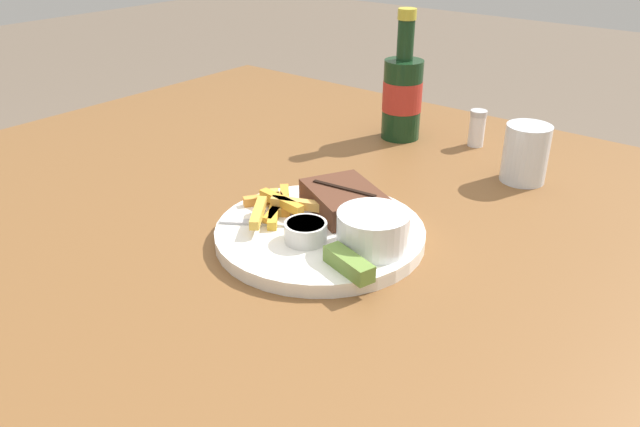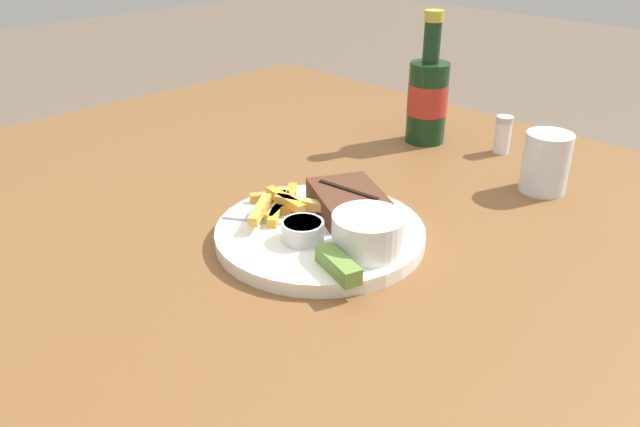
{
  "view_description": "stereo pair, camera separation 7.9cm",
  "coord_description": "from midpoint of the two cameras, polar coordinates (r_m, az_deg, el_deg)",
  "views": [
    {
      "loc": [
        0.44,
        -0.55,
        1.13
      ],
      "look_at": [
        0.0,
        0.0,
        0.77
      ],
      "focal_mm": 35.0,
      "sensor_mm": 36.0,
      "label": 1
    },
    {
      "loc": [
        0.5,
        -0.5,
        1.13
      ],
      "look_at": [
        0.0,
        0.0,
        0.77
      ],
      "focal_mm": 35.0,
      "sensor_mm": 36.0,
      "label": 2
    }
  ],
  "objects": [
    {
      "name": "dipping_sauce_cup",
      "position": [
        0.77,
        -4.28,
        -1.66
      ],
      "size": [
        0.05,
        0.05,
        0.02
      ],
      "color": "silver",
      "rests_on": "dinner_plate"
    },
    {
      "name": "salt_shaker",
      "position": [
        1.14,
        12.46,
        7.56
      ],
      "size": [
        0.03,
        0.03,
        0.07
      ],
      "color": "white",
      "rests_on": "dining_table"
    },
    {
      "name": "fries_pile",
      "position": [
        0.84,
        -6.46,
        0.64
      ],
      "size": [
        0.12,
        0.13,
        0.02
      ],
      "color": "gold",
      "rests_on": "dinner_plate"
    },
    {
      "name": "pickle_spear",
      "position": [
        0.7,
        -0.58,
        -4.7
      ],
      "size": [
        0.07,
        0.04,
        0.02
      ],
      "color": "olive",
      "rests_on": "dinner_plate"
    },
    {
      "name": "steak_portion",
      "position": [
        0.84,
        -0.51,
        1.23
      ],
      "size": [
        0.14,
        0.13,
        0.03
      ],
      "color": "#512D1E",
      "rests_on": "dinner_plate"
    },
    {
      "name": "dinner_plate",
      "position": [
        0.81,
        -2.81,
        -1.91
      ],
      "size": [
        0.27,
        0.27,
        0.02
      ],
      "color": "white",
      "rests_on": "dining_table"
    },
    {
      "name": "dining_table",
      "position": [
        0.84,
        -2.71,
        -6.21
      ],
      "size": [
        1.5,
        1.24,
        0.73
      ],
      "color": "brown",
      "rests_on": "ground_plane"
    },
    {
      "name": "fork_utensil",
      "position": [
        0.81,
        -7.72,
        -0.95
      ],
      "size": [
        0.12,
        0.08,
        0.0
      ],
      "rotation": [
        0.0,
        0.0,
        6.85
      ],
      "color": "#B7B7BC",
      "rests_on": "dinner_plate"
    },
    {
      "name": "beer_bottle",
      "position": [
        1.14,
        5.55,
        10.79
      ],
      "size": [
        0.07,
        0.07,
        0.23
      ],
      "color": "#143319",
      "rests_on": "dining_table"
    },
    {
      "name": "coleslaw_cup",
      "position": [
        0.74,
        1.67,
        -1.53
      ],
      "size": [
        0.09,
        0.09,
        0.05
      ],
      "color": "white",
      "rests_on": "dinner_plate"
    },
    {
      "name": "drinking_glass",
      "position": [
        1.0,
        16.16,
        5.25
      ],
      "size": [
        0.07,
        0.07,
        0.09
      ],
      "color": "silver",
      "rests_on": "dining_table"
    }
  ]
}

